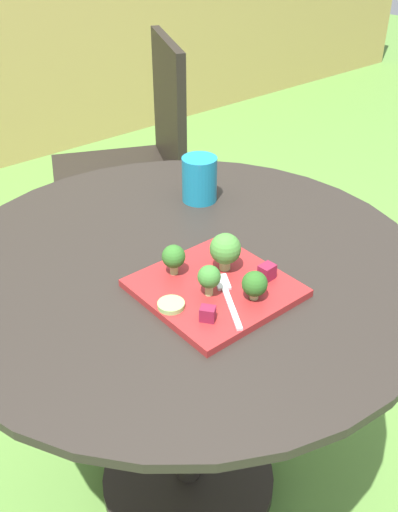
{
  "coord_description": "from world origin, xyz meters",
  "views": [
    {
      "loc": [
        -0.57,
        -0.73,
        1.31
      ],
      "look_at": [
        -0.01,
        -0.06,
        0.75
      ],
      "focal_mm": 39.96,
      "sensor_mm": 36.0,
      "label": 1
    }
  ],
  "objects_px": {
    "drinking_glass": "(199,181)",
    "fork": "(227,295)",
    "salad_plate": "(215,288)",
    "patio_chair": "(140,150)"
  },
  "relations": [
    {
      "from": "salad_plate",
      "to": "drinking_glass",
      "type": "xyz_separation_m",
      "value": [
        0.21,
        0.29,
        0.04
      ]
    },
    {
      "from": "drinking_glass",
      "to": "fork",
      "type": "relative_size",
      "value": 0.73
    },
    {
      "from": "salad_plate",
      "to": "drinking_glass",
      "type": "bearing_deg",
      "value": 54.5
    },
    {
      "from": "salad_plate",
      "to": "fork",
      "type": "relative_size",
      "value": 1.72
    },
    {
      "from": "drinking_glass",
      "to": "fork",
      "type": "bearing_deg",
      "value": -122.91
    },
    {
      "from": "salad_plate",
      "to": "drinking_glass",
      "type": "distance_m",
      "value": 0.36
    },
    {
      "from": "drinking_glass",
      "to": "fork",
      "type": "height_order",
      "value": "drinking_glass"
    },
    {
      "from": "patio_chair",
      "to": "salad_plate",
      "type": "height_order",
      "value": "patio_chair"
    },
    {
      "from": "patio_chair",
      "to": "fork",
      "type": "relative_size",
      "value": 6.32
    },
    {
      "from": "fork",
      "to": "patio_chair",
      "type": "bearing_deg",
      "value": 63.21
    }
  ]
}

